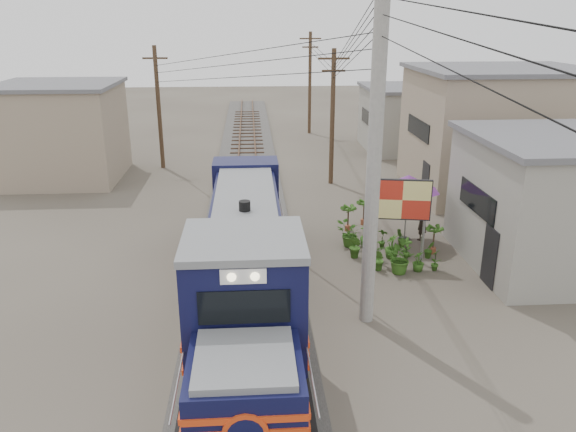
{
  "coord_description": "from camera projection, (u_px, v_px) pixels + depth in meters",
  "views": [
    {
      "loc": [
        0.2,
        -14.94,
        8.41
      ],
      "look_at": [
        1.4,
        2.6,
        2.2
      ],
      "focal_mm": 35.0,
      "sensor_mm": 36.0,
      "label": 1
    }
  ],
  "objects": [
    {
      "name": "ground",
      "position": [
        247.0,
        315.0,
        16.84
      ],
      "size": [
        120.0,
        120.0,
        0.0
      ],
      "primitive_type": "plane",
      "color": "#473F35",
      "rests_on": "ground"
    },
    {
      "name": "ballast",
      "position": [
        247.0,
        207.0,
        26.22
      ],
      "size": [
        3.6,
        70.0,
        0.16
      ],
      "primitive_type": "cube",
      "color": "#595651",
      "rests_on": "ground"
    },
    {
      "name": "track",
      "position": [
        247.0,
        203.0,
        26.16
      ],
      "size": [
        1.15,
        70.0,
        0.12
      ],
      "color": "#51331E",
      "rests_on": "ground"
    },
    {
      "name": "locomotive",
      "position": [
        246.0,
        265.0,
        16.28
      ],
      "size": [
        2.76,
        15.01,
        3.72
      ],
      "color": "black",
      "rests_on": "ground"
    },
    {
      "name": "utility_pole_main",
      "position": [
        374.0,
        154.0,
        14.93
      ],
      "size": [
        0.4,
        0.4,
        10.0
      ],
      "color": "#9E9B93",
      "rests_on": "ground"
    },
    {
      "name": "wooden_pole_mid",
      "position": [
        332.0,
        115.0,
        29.07
      ],
      "size": [
        1.6,
        0.24,
        7.0
      ],
      "color": "#4C3826",
      "rests_on": "ground"
    },
    {
      "name": "wooden_pole_far",
      "position": [
        310.0,
        81.0,
        42.18
      ],
      "size": [
        1.6,
        0.24,
        7.5
      ],
      "color": "#4C3826",
      "rests_on": "ground"
    },
    {
      "name": "wooden_pole_left",
      "position": [
        159.0,
        105.0,
        32.22
      ],
      "size": [
        1.6,
        0.24,
        7.0
      ],
      "color": "#4C3826",
      "rests_on": "ground"
    },
    {
      "name": "power_lines",
      "position": [
        239.0,
        41.0,
        22.3
      ],
      "size": [
        9.65,
        19.0,
        3.3
      ],
      "color": "black",
      "rests_on": "ground"
    },
    {
      "name": "shophouse_front",
      "position": [
        575.0,
        201.0,
        19.62
      ],
      "size": [
        7.35,
        6.3,
        4.7
      ],
      "color": "gray",
      "rests_on": "ground"
    },
    {
      "name": "shophouse_mid",
      "position": [
        497.0,
        131.0,
        27.9
      ],
      "size": [
        8.4,
        7.35,
        6.2
      ],
      "color": "gray",
      "rests_on": "ground"
    },
    {
      "name": "shophouse_back",
      "position": [
        411.0,
        118.0,
        37.54
      ],
      "size": [
        6.3,
        6.3,
        4.2
      ],
      "color": "gray",
      "rests_on": "ground"
    },
    {
      "name": "shophouse_left",
      "position": [
        61.0,
        132.0,
        30.37
      ],
      "size": [
        6.3,
        6.3,
        5.2
      ],
      "color": "gray",
      "rests_on": "ground"
    },
    {
      "name": "billboard",
      "position": [
        402.0,
        202.0,
        19.69
      ],
      "size": [
        2.02,
        0.48,
        3.14
      ],
      "rotation": [
        0.0,
        0.0,
        -0.18
      ],
      "color": "#99999E",
      "rests_on": "ground"
    },
    {
      "name": "market_umbrella",
      "position": [
        408.0,
        183.0,
        21.65
      ],
      "size": [
        3.03,
        3.03,
        2.72
      ],
      "rotation": [
        0.0,
        0.0,
        0.27
      ],
      "color": "black",
      "rests_on": "ground"
    },
    {
      "name": "vendor",
      "position": [
        422.0,
        222.0,
        22.33
      ],
      "size": [
        0.64,
        0.64,
        1.51
      ],
      "primitive_type": "imported",
      "rotation": [
        0.0,
        0.0,
        3.92
      ],
      "color": "black",
      "rests_on": "ground"
    },
    {
      "name": "plant_nursery",
      "position": [
        381.0,
        247.0,
        20.57
      ],
      "size": [
        3.54,
        3.57,
        1.09
      ],
      "color": "#305F1B",
      "rests_on": "ground"
    }
  ]
}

